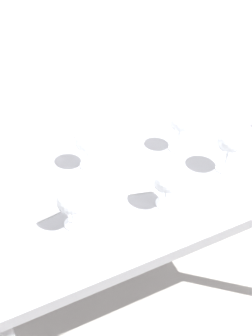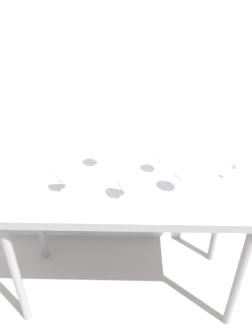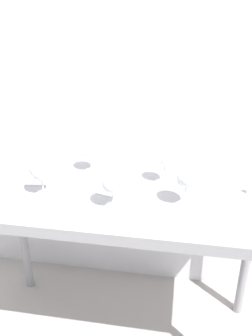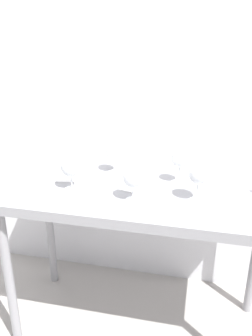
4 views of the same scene
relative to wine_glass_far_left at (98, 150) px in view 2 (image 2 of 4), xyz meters
name	(u,v)px [view 2 (image 2 of 4)]	position (x,y,z in m)	size (l,w,h in m)	color
ground_plane	(127,285)	(0.18, -0.16, -1.02)	(6.00, 6.00, 0.00)	#9E9994
back_wall	(129,84)	(0.18, 0.33, 0.28)	(3.80, 0.04, 2.60)	silver
steel_counter	(128,198)	(0.18, -0.16, -0.22)	(1.40, 0.65, 0.90)	gray
wine_glass_far_left	(98,150)	(0.00, 0.00, 0.00)	(0.09, 0.09, 0.17)	white
wine_glass_near_left	(64,174)	(-0.15, -0.24, 0.00)	(0.10, 0.10, 0.17)	white
wine_glass_near_right	(182,172)	(0.46, -0.24, 0.02)	(0.10, 0.10, 0.19)	white
wine_glass_far_right	(160,155)	(0.36, -0.06, 0.01)	(0.08, 0.08, 0.17)	white
wine_glass_near_center	(125,181)	(0.17, -0.30, -0.01)	(0.10, 0.10, 0.16)	white
tasting_sheet_upper	(63,171)	(-0.21, -0.05, -0.12)	(0.18, 0.27, 0.00)	white
tasting_sheet_lower	(117,177)	(0.11, -0.10, -0.12)	(0.16, 0.23, 0.00)	white
decanter_funnel	(233,174)	(0.76, -0.12, -0.07)	(0.11, 0.11, 0.14)	silver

